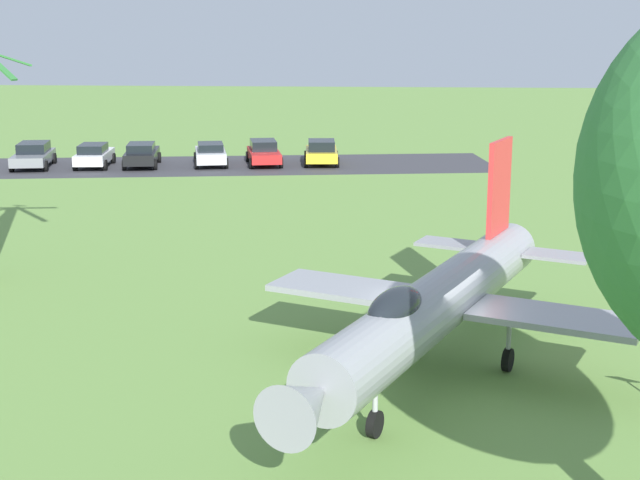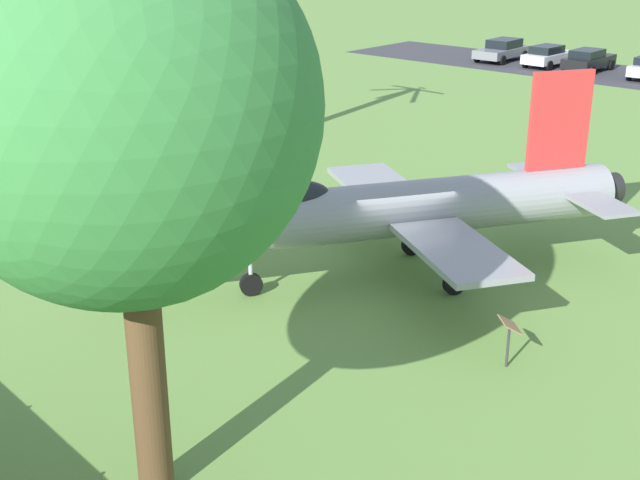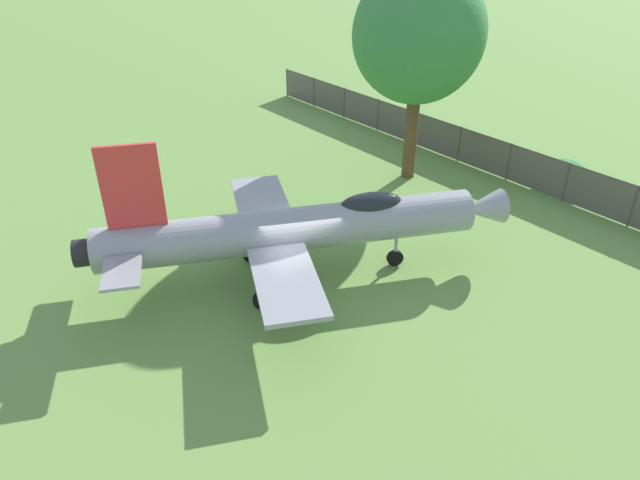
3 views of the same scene
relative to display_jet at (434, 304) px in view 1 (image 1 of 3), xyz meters
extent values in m
plane|color=#668E42|center=(-0.31, 0.13, -2.02)|extent=(200.00, 200.00, 0.00)
cube|color=#38383D|center=(-33.69, -13.78, -2.02)|extent=(13.53, 38.98, 0.00)
cylinder|color=gray|center=(-0.31, 0.13, -0.05)|extent=(12.24, 6.31, 1.47)
cone|color=gray|center=(6.07, -2.58, -0.05)|extent=(1.96, 1.78, 1.25)
cylinder|color=black|center=(-6.38, 2.71, -0.05)|extent=(0.90, 1.05, 0.88)
ellipsoid|color=black|center=(2.25, -0.96, 0.58)|extent=(2.38, 1.69, 0.84)
cube|color=red|center=(-4.75, 2.02, 2.03)|extent=(1.71, 0.83, 2.69)
cube|color=gray|center=(0.17, 2.89, -0.23)|extent=(3.29, 4.40, 0.16)
cube|color=gray|center=(-1.96, -2.13, -0.23)|extent=(3.29, 4.40, 0.16)
cube|color=gray|center=(-4.57, 3.72, 0.10)|extent=(1.72, 2.09, 0.10)
cube|color=gray|center=(-5.85, 0.71, 0.10)|extent=(1.72, 2.09, 0.10)
cylinder|color=#A5A8AD|center=(3.19, -1.35, -0.96)|extent=(0.12, 0.12, 1.53)
cylinder|color=black|center=(3.19, -1.35, -1.72)|extent=(0.62, 0.40, 0.60)
cylinder|color=#A5A8AD|center=(-0.92, 1.95, -0.96)|extent=(0.12, 0.12, 1.53)
cylinder|color=black|center=(-0.92, 1.95, -1.72)|extent=(0.62, 0.40, 0.60)
cylinder|color=#A5A8AD|center=(-2.04, -0.69, -0.96)|extent=(0.12, 0.12, 1.53)
cylinder|color=black|center=(-2.04, -0.69, -1.72)|extent=(0.62, 0.40, 0.60)
cube|color=gold|center=(-34.98, -5.08, -1.40)|extent=(4.29, 2.20, 0.59)
cube|color=black|center=(-34.65, -5.05, -0.81)|extent=(2.28, 1.74, 0.59)
cylinder|color=black|center=(-36.27, -6.12, -1.70)|extent=(0.66, 0.27, 0.64)
cylinder|color=black|center=(-36.43, -4.26, -1.70)|extent=(0.66, 0.27, 0.64)
cylinder|color=black|center=(-33.54, -5.90, -1.70)|extent=(0.66, 0.27, 0.64)
cylinder|color=black|center=(-33.69, -4.04, -1.70)|extent=(0.66, 0.27, 0.64)
cube|color=red|center=(-34.47, -8.53, -1.42)|extent=(4.63, 2.64, 0.56)
cube|color=black|center=(-34.81, -8.60, -0.85)|extent=(2.52, 1.93, 0.58)
cylinder|color=black|center=(-33.25, -7.36, -1.70)|extent=(0.67, 0.35, 0.64)
cylinder|color=black|center=(-32.88, -9.09, -1.70)|extent=(0.67, 0.35, 0.64)
cylinder|color=black|center=(-36.06, -7.97, -1.70)|extent=(0.67, 0.35, 0.64)
cylinder|color=black|center=(-35.69, -9.69, -1.70)|extent=(0.67, 0.35, 0.64)
cube|color=#B2B5BA|center=(-34.00, -11.70, -1.39)|extent=(4.38, 2.58, 0.62)
cube|color=black|center=(-33.68, -11.63, -0.85)|extent=(2.39, 1.89, 0.46)
cylinder|color=black|center=(-35.13, -12.85, -1.70)|extent=(0.67, 0.35, 0.64)
cylinder|color=black|center=(-35.51, -11.14, -1.70)|extent=(0.67, 0.35, 0.64)
cylinder|color=black|center=(-32.49, -12.27, -1.70)|extent=(0.67, 0.35, 0.64)
cylinder|color=black|center=(-32.86, -10.56, -1.70)|extent=(0.67, 0.35, 0.64)
cube|color=black|center=(-33.40, -15.75, -1.39)|extent=(4.63, 2.45, 0.63)
cube|color=black|center=(-33.05, -15.69, -0.83)|extent=(2.50, 1.84, 0.48)
cylinder|color=black|center=(-34.70, -16.86, -1.70)|extent=(0.67, 0.32, 0.64)
cylinder|color=black|center=(-34.97, -15.09, -1.70)|extent=(0.67, 0.32, 0.64)
cylinder|color=black|center=(-31.82, -16.41, -1.70)|extent=(0.67, 0.32, 0.64)
cylinder|color=black|center=(-32.10, -14.64, -1.70)|extent=(0.67, 0.32, 0.64)
cube|color=silver|center=(-32.99, -18.52, -1.40)|extent=(4.37, 2.18, 0.59)
cube|color=black|center=(-32.65, -18.49, -0.86)|extent=(2.33, 1.69, 0.50)
cylinder|color=black|center=(-34.27, -19.54, -1.70)|extent=(0.66, 0.29, 0.64)
cylinder|color=black|center=(-34.46, -17.81, -1.70)|extent=(0.66, 0.29, 0.64)
cylinder|color=black|center=(-31.51, -19.23, -1.70)|extent=(0.66, 0.29, 0.64)
cylinder|color=black|center=(-31.70, -17.51, -1.70)|extent=(0.66, 0.29, 0.64)
cube|color=slate|center=(-32.46, -22.07, -1.42)|extent=(4.89, 2.73, 0.56)
cube|color=black|center=(-32.82, -22.14, -0.85)|extent=(2.65, 2.03, 0.57)
cylinder|color=black|center=(-31.13, -20.85, -1.70)|extent=(0.67, 0.33, 0.64)
cylinder|color=black|center=(-30.79, -22.75, -1.70)|extent=(0.67, 0.33, 0.64)
cylinder|color=black|center=(-34.13, -21.39, -1.70)|extent=(0.67, 0.33, 0.64)
cylinder|color=black|center=(-33.78, -23.30, -1.70)|extent=(0.67, 0.33, 0.64)
camera|label=1|loc=(21.89, -1.23, 6.73)|focal=53.08mm
camera|label=2|loc=(14.46, 15.07, 7.11)|focal=47.09mm
camera|label=3|loc=(-9.36, -13.99, 9.46)|focal=32.25mm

